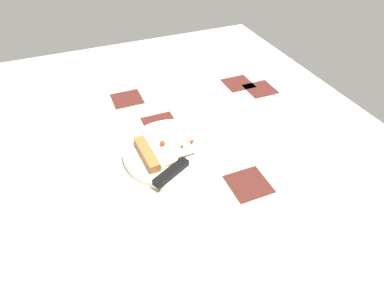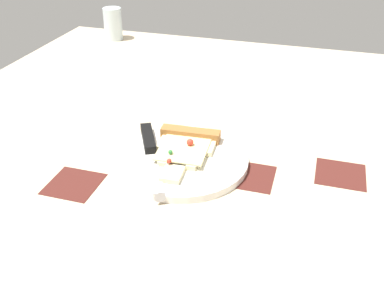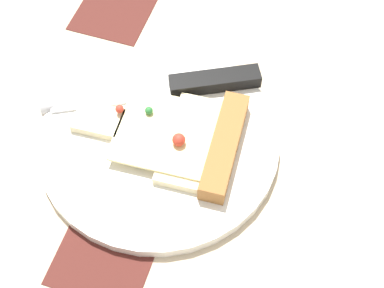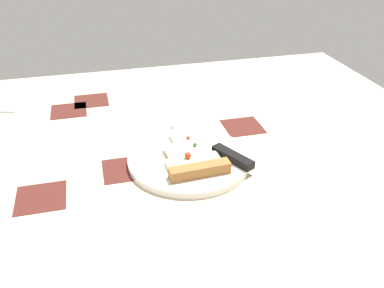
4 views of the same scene
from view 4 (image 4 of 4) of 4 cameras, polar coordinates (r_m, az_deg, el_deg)
The scene contains 4 objects.
ground_plane at distance 78.74cm, azimuth -1.13°, elevation -7.22°, with size 135.67×135.67×3.00cm.
plate at distance 85.19cm, azimuth -0.43°, elevation -2.15°, with size 25.30×25.30×1.43cm, color white.
pizza_slice at distance 82.27cm, azimuth 0.12°, elevation -2.21°, with size 17.83×12.13×2.63cm.
knife at distance 86.34cm, azimuth 3.47°, elevation -0.70°, with size 22.27×12.92×2.45cm.
Camera 4 is at (60.71, -13.97, 46.61)cm, focal length 38.39 mm.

